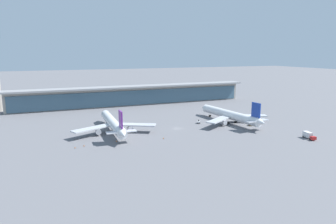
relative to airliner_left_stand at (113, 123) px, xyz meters
name	(u,v)px	position (x,y,z in m)	size (l,w,h in m)	color
ground_plane	(177,129)	(33.45, -5.42, -4.68)	(1200.00, 1200.00, 0.00)	slate
airliner_left_stand	(113,123)	(0.00, 0.00, 0.00)	(42.93, 55.78, 14.87)	white
airliner_centre_stand	(231,115)	(67.78, -5.18, 0.00)	(42.71, 55.84, 14.87)	white
service_truck_near_nose_blue	(253,119)	(84.11, -5.05, -3.87)	(2.76, 6.94, 2.70)	#234C9E
service_truck_under_wing_yellow	(250,124)	(74.45, -15.06, -3.81)	(2.93, 3.33, 2.05)	yellow
service_truck_mid_apron_white	(199,122)	(50.18, 0.94, -3.81)	(2.84, 3.33, 2.05)	silver
service_truck_by_tail_red	(309,135)	(83.77, -47.08, -2.99)	(3.49, 7.58, 3.10)	#B21E1E
terminal_building	(135,95)	(33.45, 75.33, 3.18)	(185.91, 12.80, 15.20)	#9E998E
safety_cone_alpha	(75,147)	(-20.93, -19.88, -4.36)	(0.62, 0.62, 0.70)	orange
safety_cone_bravo	(117,141)	(-2.23, -17.09, -4.36)	(0.62, 0.62, 0.70)	orange
safety_cone_charlie	(84,146)	(-17.01, -18.48, -4.36)	(0.62, 0.62, 0.70)	orange
safety_cone_delta	(163,138)	(19.57, -20.88, -4.36)	(0.62, 0.62, 0.70)	orange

